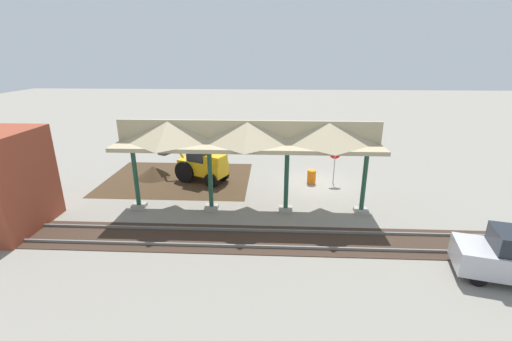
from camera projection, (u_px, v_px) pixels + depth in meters
name	position (u px, v px, depth m)	size (l,w,h in m)	color
ground_plane	(317.00, 184.00, 22.26)	(120.00, 120.00, 0.00)	gray
dirt_work_zone	(178.00, 179.00, 23.11)	(9.56, 7.00, 0.01)	#42301E
platform_canopy	(248.00, 135.00, 17.22)	(13.27, 3.20, 4.90)	#9E998E
rail_tracks	(335.00, 241.00, 15.44)	(60.00, 2.58, 0.15)	slate
stop_sign	(335.00, 158.00, 21.81)	(0.76, 0.06, 2.42)	gray
backhoe	(201.00, 162.00, 22.41)	(5.04, 3.16, 2.82)	#EAB214
dirt_mound	(154.00, 177.00, 23.46)	(4.65, 4.65, 1.58)	#42301E
traffic_barrel	(311.00, 177.00, 22.22)	(0.56, 0.56, 0.90)	orange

